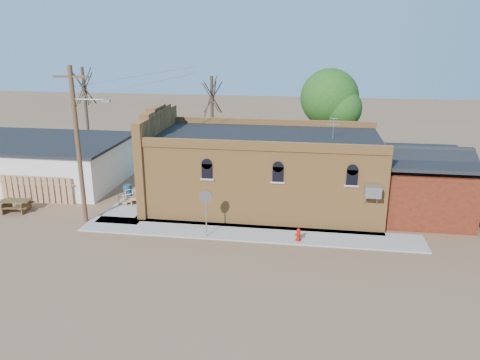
# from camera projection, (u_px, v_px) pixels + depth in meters

# --- Properties ---
(ground) EXTENTS (120.00, 120.00, 0.00)m
(ground) POSITION_uv_depth(u_px,v_px,m) (218.00, 239.00, 25.30)
(ground) COLOR brown
(ground) RESTS_ON ground
(sidewalk_south) EXTENTS (19.00, 2.20, 0.08)m
(sidewalk_south) POSITION_uv_depth(u_px,v_px,m) (248.00, 233.00, 25.92)
(sidewalk_south) COLOR #9E9991
(sidewalk_south) RESTS_ON ground
(sidewalk_west) EXTENTS (2.60, 10.00, 0.08)m
(sidewalk_west) POSITION_uv_depth(u_px,v_px,m) (145.00, 196.00, 31.85)
(sidewalk_west) COLOR #9E9991
(sidewalk_west) RESTS_ON ground
(brick_bar) EXTENTS (16.40, 7.97, 6.30)m
(brick_bar) POSITION_uv_depth(u_px,v_px,m) (260.00, 170.00, 29.54)
(brick_bar) COLOR #BF7B3A
(brick_bar) RESTS_ON ground
(red_shed) EXTENTS (5.40, 6.40, 4.30)m
(red_shed) POSITION_uv_depth(u_px,v_px,m) (423.00, 178.00, 28.15)
(red_shed) COLOR #50170D
(red_shed) RESTS_ON ground
(wood_fence) EXTENTS (5.20, 0.10, 1.80)m
(wood_fence) POSITION_uv_depth(u_px,v_px,m) (37.00, 189.00, 30.45)
(wood_fence) COLOR #A4674A
(wood_fence) RESTS_ON ground
(utility_pole) EXTENTS (3.12, 0.26, 9.00)m
(utility_pole) POSITION_uv_depth(u_px,v_px,m) (79.00, 143.00, 26.16)
(utility_pole) COLOR #4D2D1F
(utility_pole) RESTS_ON ground
(tree_bare_near) EXTENTS (2.80, 2.80, 7.65)m
(tree_bare_near) POSITION_uv_depth(u_px,v_px,m) (212.00, 96.00, 36.19)
(tree_bare_near) COLOR #49392A
(tree_bare_near) RESTS_ON ground
(tree_bare_far) EXTENTS (2.80, 2.80, 8.16)m
(tree_bare_far) POSITION_uv_depth(u_px,v_px,m) (84.00, 87.00, 38.59)
(tree_bare_far) COLOR #49392A
(tree_bare_far) RESTS_ON ground
(tree_leafy) EXTENTS (4.40, 4.40, 8.15)m
(tree_leafy) POSITION_uv_depth(u_px,v_px,m) (330.00, 98.00, 35.38)
(tree_leafy) COLOR #49392A
(tree_leafy) RESTS_ON ground
(fire_hydrant) EXTENTS (0.39, 0.36, 0.70)m
(fire_hydrant) POSITION_uv_depth(u_px,v_px,m) (298.00, 235.00, 24.79)
(fire_hydrant) COLOR #A51509
(fire_hydrant) RESTS_ON sidewalk_south
(stop_sign) EXTENTS (0.66, 0.39, 2.64)m
(stop_sign) POSITION_uv_depth(u_px,v_px,m) (206.00, 201.00, 24.83)
(stop_sign) COLOR #94949A
(stop_sign) RESTS_ON sidewalk_south
(trash_barrel) EXTENTS (0.57, 0.57, 0.84)m
(trash_barrel) POSITION_uv_depth(u_px,v_px,m) (128.00, 191.00, 31.40)
(trash_barrel) COLOR navy
(trash_barrel) RESTS_ON sidewalk_west
(picnic_table) EXTENTS (1.95, 1.58, 0.74)m
(picnic_table) POSITION_uv_depth(u_px,v_px,m) (16.00, 204.00, 29.04)
(picnic_table) COLOR #503D20
(picnic_table) RESTS_ON ground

